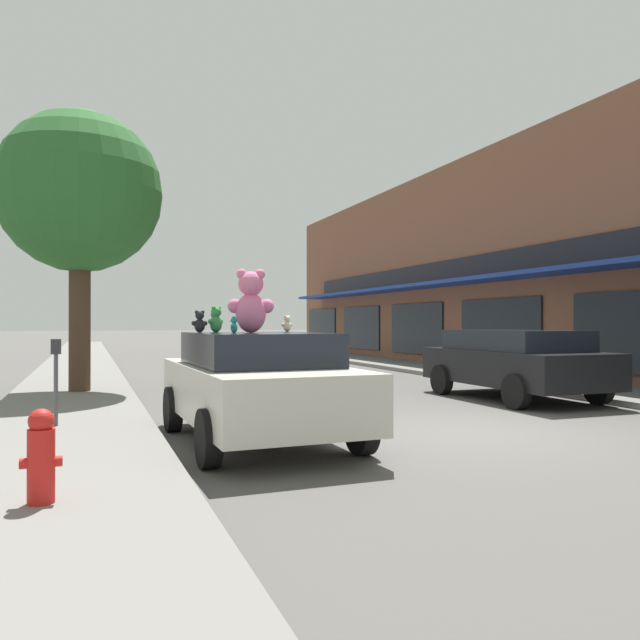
# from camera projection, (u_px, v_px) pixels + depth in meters

# --- Properties ---
(ground_plane) EXTENTS (260.00, 260.00, 0.00)m
(ground_plane) POSITION_uv_depth(u_px,v_px,m) (469.00, 433.00, 9.26)
(ground_plane) COLOR #514F4C
(sidewalk_near) EXTENTS (2.53, 90.00, 0.13)m
(sidewalk_near) POSITION_uv_depth(u_px,v_px,m) (58.00, 457.00, 7.30)
(sidewalk_near) COLOR slate
(sidewalk_near) RESTS_ON ground_plane
(storefront_row) EXTENTS (14.49, 31.93, 7.41)m
(storefront_row) POSITION_uv_depth(u_px,v_px,m) (597.00, 270.00, 24.53)
(storefront_row) COLOR brown
(storefront_row) RESTS_ON ground_plane
(plush_art_car) EXTENTS (2.20, 4.17, 1.50)m
(plush_art_car) POSITION_uv_depth(u_px,v_px,m) (258.00, 383.00, 8.52)
(plush_art_car) COLOR beige
(plush_art_car) RESTS_ON ground_plane
(teddy_bear_giant) EXTENTS (0.67, 0.45, 0.88)m
(teddy_bear_giant) POSITION_uv_depth(u_px,v_px,m) (251.00, 302.00, 8.59)
(teddy_bear_giant) COLOR pink
(teddy_bear_giant) RESTS_ON plush_art_car
(teddy_bear_black) EXTENTS (0.23, 0.15, 0.31)m
(teddy_bear_black) POSITION_uv_depth(u_px,v_px,m) (200.00, 322.00, 8.75)
(teddy_bear_black) COLOR black
(teddy_bear_black) RESTS_ON plush_art_car
(teddy_bear_teal) EXTENTS (0.13, 0.17, 0.22)m
(teddy_bear_teal) POSITION_uv_depth(u_px,v_px,m) (234.00, 325.00, 8.28)
(teddy_bear_teal) COLOR teal
(teddy_bear_teal) RESTS_ON plush_art_car
(teddy_bear_green) EXTENTS (0.28, 0.24, 0.38)m
(teddy_bear_green) POSITION_uv_depth(u_px,v_px,m) (216.00, 320.00, 9.01)
(teddy_bear_green) COLOR green
(teddy_bear_green) RESTS_ON plush_art_car
(teddy_bear_purple) EXTENTS (0.22, 0.24, 0.34)m
(teddy_bear_purple) POSITION_uv_depth(u_px,v_px,m) (215.00, 321.00, 9.25)
(teddy_bear_purple) COLOR purple
(teddy_bear_purple) RESTS_ON plush_art_car
(teddy_bear_cream) EXTENTS (0.19, 0.13, 0.26)m
(teddy_bear_cream) POSITION_uv_depth(u_px,v_px,m) (287.00, 324.00, 9.58)
(teddy_bear_cream) COLOR beige
(teddy_bear_cream) RESTS_ON plush_art_car
(parked_car_far_center) EXTENTS (2.18, 4.25, 1.48)m
(parked_car_far_center) POSITION_uv_depth(u_px,v_px,m) (515.00, 361.00, 13.29)
(parked_car_far_center) COLOR black
(parked_car_far_center) RESTS_ON ground_plane
(street_tree) EXTENTS (3.58, 3.58, 6.21)m
(street_tree) POSITION_uv_depth(u_px,v_px,m) (80.00, 193.00, 13.83)
(street_tree) COLOR #473323
(street_tree) RESTS_ON sidewalk_near
(fire_hydrant) EXTENTS (0.33, 0.22, 0.79)m
(fire_hydrant) POSITION_uv_depth(u_px,v_px,m) (41.00, 456.00, 5.20)
(fire_hydrant) COLOR red
(fire_hydrant) RESTS_ON sidewalk_near
(parking_meter) EXTENTS (0.14, 0.10, 1.27)m
(parking_meter) POSITION_uv_depth(u_px,v_px,m) (56.00, 370.00, 9.10)
(parking_meter) COLOR #4C4C51
(parking_meter) RESTS_ON sidewalk_near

